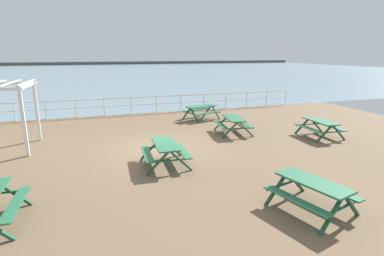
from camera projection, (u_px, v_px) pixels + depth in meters
ground_plane at (156, 153)px, 12.07m from camera, size 30.00×24.00×0.20m
sea_band at (104, 72)px, 60.65m from camera, size 142.00×90.00×0.01m
distant_shoreline at (99, 64)px, 100.27m from camera, size 142.00×6.00×1.80m
seaward_railing at (131, 103)px, 19.00m from camera, size 23.07×0.07×1.08m
picnic_table_near_right at (233, 121)px, 14.49m from camera, size 1.78×2.01×0.80m
picnic_table_mid_centre at (201, 109)px, 17.60m from camera, size 2.16×1.96×0.80m
picnic_table_far_left at (320, 125)px, 13.85m from camera, size 1.62×1.87×0.80m
picnic_table_seaward at (313, 188)px, 7.34m from camera, size 1.92×2.13×0.80m
picnic_table_corner at (165, 149)px, 10.39m from camera, size 1.61×1.86×0.80m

